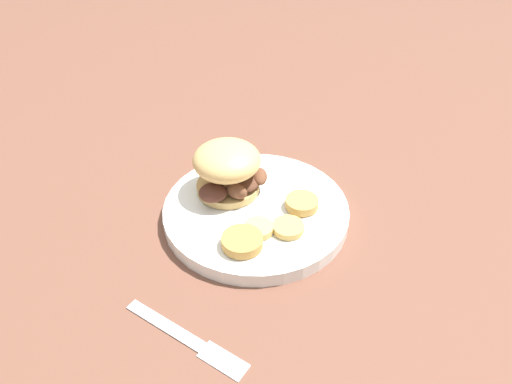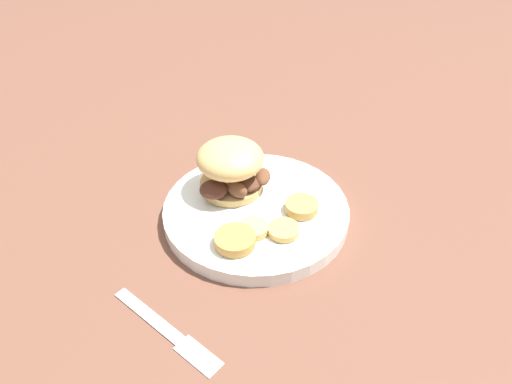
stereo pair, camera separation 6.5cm
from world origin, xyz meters
name	(u,v)px [view 1 (the left image)]	position (x,y,z in m)	size (l,w,h in m)	color
ground_plane	(256,217)	(0.00, 0.00, 0.00)	(4.00, 4.00, 0.00)	brown
dinner_plate	(256,211)	(0.00, 0.00, 0.01)	(0.27, 0.27, 0.02)	white
sandwich	(228,168)	(-0.04, 0.04, 0.06)	(0.11, 0.11, 0.08)	tan
potato_round_0	(259,228)	(0.00, -0.05, 0.03)	(0.04, 0.04, 0.01)	#DBB766
potato_round_1	(302,203)	(0.07, -0.01, 0.03)	(0.05, 0.05, 0.01)	tan
potato_round_2	(288,227)	(0.04, -0.05, 0.03)	(0.04, 0.04, 0.01)	tan
potato_round_3	(242,241)	(-0.02, -0.08, 0.03)	(0.06, 0.06, 0.01)	#BC8942
fork	(186,338)	(-0.09, -0.20, 0.00)	(0.15, 0.12, 0.00)	silver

